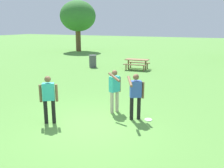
% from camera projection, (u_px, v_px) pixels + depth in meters
% --- Properties ---
extents(ground_plane, '(120.00, 120.00, 0.00)m').
position_uv_depth(ground_plane, '(92.00, 125.00, 8.20)').
color(ground_plane, '#568E3D').
extents(person_thrower, '(0.53, 0.83, 1.64)m').
position_uv_depth(person_thrower, '(136.00, 93.00, 8.47)').
color(person_thrower, black).
rests_on(person_thrower, ground).
extents(person_catcher, '(0.53, 0.39, 1.64)m').
position_uv_depth(person_catcher, '(49.00, 97.00, 8.15)').
color(person_catcher, black).
rests_on(person_catcher, ground).
extents(person_bystander, '(0.61, 0.78, 1.64)m').
position_uv_depth(person_bystander, '(115.00, 88.00, 9.18)').
color(person_bystander, '#B7AD93').
rests_on(person_bystander, ground).
extents(frisbee, '(0.26, 0.26, 0.03)m').
position_uv_depth(frisbee, '(148.00, 120.00, 8.63)').
color(frisbee, white).
rests_on(frisbee, ground).
extents(picnic_table_far, '(1.80, 1.54, 0.77)m').
position_uv_depth(picnic_table_far, '(137.00, 62.00, 18.18)').
color(picnic_table_far, olive).
rests_on(picnic_table_far, ground).
extents(trash_can_beside_table, '(0.59, 0.59, 0.96)m').
position_uv_depth(trash_can_beside_table, '(93.00, 61.00, 19.18)').
color(trash_can_beside_table, '#515156').
rests_on(trash_can_beside_table, ground).
extents(tree_tall_left, '(3.33, 3.33, 5.47)m').
position_uv_depth(tree_tall_left, '(77.00, 18.00, 30.59)').
color(tree_tall_left, brown).
rests_on(tree_tall_left, ground).
extents(tree_broad_center, '(4.32, 4.32, 6.11)m').
position_uv_depth(tree_broad_center, '(78.00, 16.00, 29.71)').
color(tree_broad_center, brown).
rests_on(tree_broad_center, ground).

